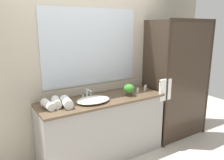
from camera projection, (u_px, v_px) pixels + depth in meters
The scene contains 13 objects.
ground_plane at pixel (103, 156), 3.31m from camera, with size 8.00×8.00×0.00m, color beige.
wall_back_with_mirror at pixel (91, 66), 3.28m from camera, with size 4.40×0.06×2.60m.
vanity_cabinet at pixel (103, 128), 3.21m from camera, with size 1.80×0.58×0.90m.
shower_enclosure at pixel (178, 81), 3.56m from camera, with size 1.20×0.59×2.00m.
sink_basin at pixel (93, 100), 2.95m from camera, with size 0.46×0.33×0.06m, color white.
faucet at pixel (87, 95), 3.09m from camera, with size 0.17×0.15×0.15m.
potted_plant at pixel (129, 89), 3.21m from camera, with size 0.16×0.16×0.17m.
amenity_bottle_conditioner at pixel (146, 87), 3.53m from camera, with size 0.03×0.03×0.10m.
amenity_bottle_shampoo at pixel (145, 88), 3.46m from camera, with size 0.03×0.03×0.10m.
amenity_bottle_lotion at pixel (138, 90), 3.38m from camera, with size 0.03×0.03×0.08m.
rolled_towel_near_edge at pixel (48, 105), 2.71m from camera, with size 0.10×0.10×0.24m, color white.
rolled_towel_middle at pixel (56, 102), 2.78m from camera, with size 0.11×0.11×0.24m, color white.
rolled_towel_far_edge at pixel (67, 102), 2.78m from camera, with size 0.12×0.12×0.26m, color white.
Camera 1 is at (-1.44, -2.58, 1.88)m, focal length 35.66 mm.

